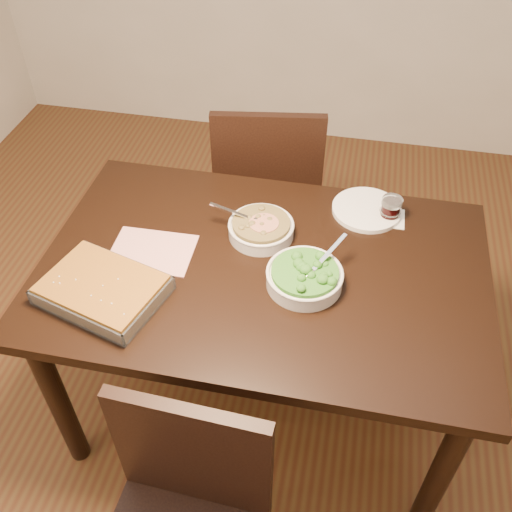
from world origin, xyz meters
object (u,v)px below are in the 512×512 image
at_px(chair_far, 268,186).
at_px(table, 263,287).
at_px(broccoli_bowl, 305,276).
at_px(dinner_plate, 367,210).
at_px(baking_dish, 103,290).
at_px(stew_bowl, 261,228).
at_px(wine_tumbler, 391,208).

bearing_deg(chair_far, table, 90.42).
xyz_separation_m(broccoli_bowl, dinner_plate, (0.16, 0.38, -0.02)).
bearing_deg(dinner_plate, baking_dish, -143.16).
distance_m(table, dinner_plate, 0.46).
bearing_deg(table, baking_dish, -153.41).
xyz_separation_m(stew_bowl, dinner_plate, (0.34, 0.19, -0.02)).
height_order(wine_tumbler, dinner_plate, wine_tumbler).
xyz_separation_m(wine_tumbler, dinner_plate, (-0.08, 0.02, -0.04)).
bearing_deg(baking_dish, dinner_plate, 53.07).
bearing_deg(table, chair_far, 99.33).
height_order(table, broccoli_bowl, broccoli_bowl).
height_order(stew_bowl, baking_dish, stew_bowl).
bearing_deg(broccoli_bowl, wine_tumbler, 56.43).
relative_size(baking_dish, chair_far, 0.43).
relative_size(table, chair_far, 1.50).
distance_m(table, wine_tumbler, 0.51).
bearing_deg(baking_dish, wine_tumbler, 49.39).
distance_m(stew_bowl, baking_dish, 0.54).
height_order(table, chair_far, chair_far).
relative_size(wine_tumbler, chair_far, 0.09).
height_order(baking_dish, wine_tumbler, wine_tumbler).
height_order(dinner_plate, chair_far, chair_far).
relative_size(stew_bowl, dinner_plate, 1.02).
height_order(broccoli_bowl, wine_tumbler, broccoli_bowl).
bearing_deg(chair_far, baking_dish, 61.90).
bearing_deg(stew_bowl, baking_dish, -138.13).
bearing_deg(stew_bowl, wine_tumbler, 22.58).
height_order(broccoli_bowl, baking_dish, broccoli_bowl).
relative_size(baking_dish, wine_tumbler, 5.01).
relative_size(stew_bowl, baking_dish, 0.61).
height_order(baking_dish, chair_far, chair_far).
bearing_deg(broccoli_bowl, baking_dish, -163.59).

